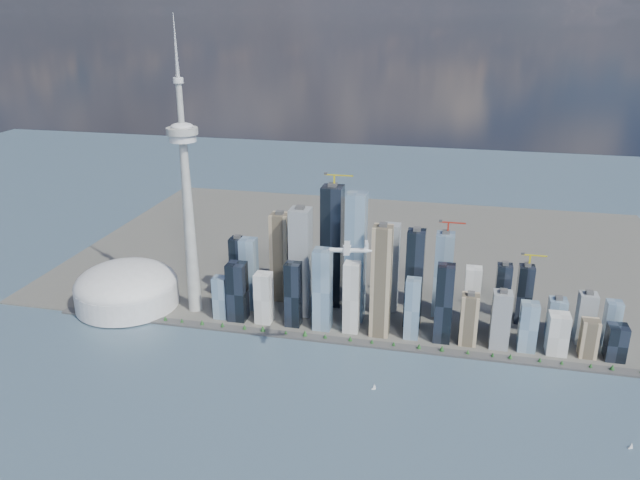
% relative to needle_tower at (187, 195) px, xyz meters
% --- Properties ---
extents(ground, '(4000.00, 4000.00, 0.00)m').
position_rel_needle_tower_xyz_m(ground, '(300.00, -310.00, -235.84)').
color(ground, '#334359').
rests_on(ground, ground).
extents(seawall, '(1100.00, 22.00, 4.00)m').
position_rel_needle_tower_xyz_m(seawall, '(300.00, -60.00, -233.84)').
color(seawall, '#383838').
rests_on(seawall, ground).
extents(land, '(1400.00, 900.00, 3.00)m').
position_rel_needle_tower_xyz_m(land, '(300.00, 390.00, -234.34)').
color(land, '#4C4C47').
rests_on(land, ground).
extents(shoreline_trees, '(960.53, 7.20, 8.80)m').
position_rel_needle_tower_xyz_m(shoreline_trees, '(300.00, -60.00, -227.06)').
color(shoreline_trees, '#3F2D1E').
rests_on(shoreline_trees, seawall).
extents(skyscraper_cluster, '(736.00, 142.00, 269.04)m').
position_rel_needle_tower_xyz_m(skyscraper_cluster, '(359.62, 26.82, -152.12)').
color(skyscraper_cluster, black).
rests_on(skyscraper_cluster, land).
extents(needle_tower, '(56.00, 56.00, 550.50)m').
position_rel_needle_tower_xyz_m(needle_tower, '(0.00, 0.00, 0.00)').
color(needle_tower, gray).
rests_on(needle_tower, land).
extents(dome_stadium, '(200.00, 200.00, 86.00)m').
position_rel_needle_tower_xyz_m(dome_stadium, '(-140.00, -10.00, -196.40)').
color(dome_stadium, silver).
rests_on(dome_stadium, land).
extents(airplane, '(67.63, 60.03, 16.50)m').
position_rel_needle_tower_xyz_m(airplane, '(336.18, -179.87, -11.47)').
color(airplane, silver).
rests_on(airplane, ground).
extents(sailboat_west, '(7.41, 4.17, 10.44)m').
position_rel_needle_tower_xyz_m(sailboat_west, '(381.82, -194.68, -232.49)').
color(sailboat_west, white).
rests_on(sailboat_west, ground).
extents(sailboat_east, '(6.91, 4.09, 9.81)m').
position_rel_needle_tower_xyz_m(sailboat_east, '(740.10, -258.45, -232.69)').
color(sailboat_east, white).
rests_on(sailboat_east, ground).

